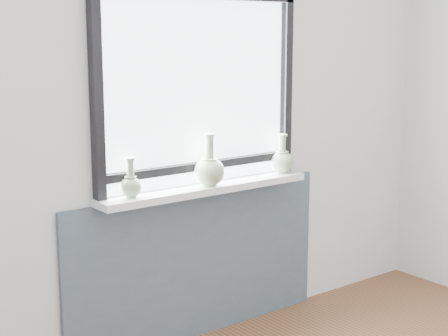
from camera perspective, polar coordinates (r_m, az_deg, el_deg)
back_wall at (r=3.80m, az=-2.39°, el=4.74°), size 3.60×0.02×2.60m
apron_panel at (r=3.96m, az=-2.04°, el=-7.89°), size 1.70×0.03×0.86m
windowsill at (r=3.79m, az=-1.47°, el=-1.71°), size 1.32×0.18×0.04m
window at (r=3.76m, az=-2.08°, el=6.84°), size 1.30×0.06×1.05m
vase_a at (r=3.51m, az=-7.76°, el=-1.38°), size 0.11×0.11×0.20m
vase_b at (r=3.74m, az=-1.22°, el=-0.13°), size 0.17×0.17×0.29m
vase_c at (r=4.12m, az=4.84°, el=0.64°), size 0.14×0.14×0.23m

